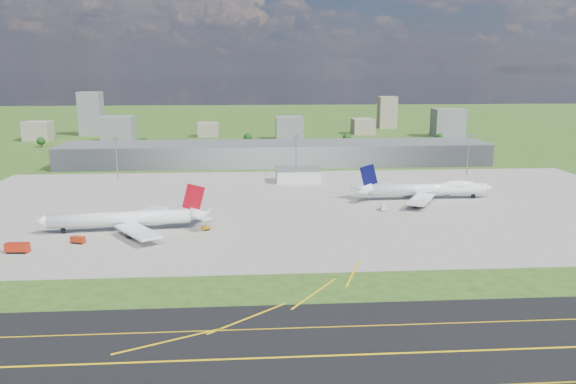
{
  "coord_description": "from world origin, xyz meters",
  "views": [
    {
      "loc": [
        -19.23,
        -230.08,
        66.17
      ],
      "look_at": [
        -0.95,
        30.53,
        9.0
      ],
      "focal_mm": 35.0,
      "sensor_mm": 36.0,
      "label": 1
    }
  ],
  "objects": [
    {
      "name": "bldg_ce",
      "position": [
        100.0,
        350.0,
        8.0
      ],
      "size": [
        22.0,
        24.0,
        16.0
      ],
      "primitive_type": "cube",
      "color": "gray",
      "rests_on": "ground"
    },
    {
      "name": "van_white_far",
      "position": [
        86.42,
        57.53,
        1.14
      ],
      "size": [
        4.47,
        2.58,
        2.23
      ],
      "rotation": [
        0.0,
        0.0,
        0.15
      ],
      "color": "white",
      "rests_on": "ground"
    },
    {
      "name": "tug_yellow",
      "position": [
        -37.93,
        -1.59,
        0.89
      ],
      "size": [
        3.85,
        3.61,
        1.7
      ],
      "rotation": [
        0.0,
        0.0,
        0.67
      ],
      "color": "orange",
      "rests_on": "ground"
    },
    {
      "name": "airliner_blue_quad",
      "position": [
        73.29,
        48.48,
        5.33
      ],
      "size": [
        73.32,
        57.61,
        19.17
      ],
      "rotation": [
        0.0,
        0.0,
        0.02
      ],
      "color": "white",
      "rests_on": "ground"
    },
    {
      "name": "airliner_red_twin",
      "position": [
        -70.45,
        -0.05,
        5.19
      ],
      "size": [
        71.04,
        55.15,
        19.48
      ],
      "rotation": [
        0.0,
        0.0,
        3.23
      ],
      "color": "white",
      "rests_on": "ground"
    },
    {
      "name": "ops_building",
      "position": [
        10.0,
        100.0,
        4.0
      ],
      "size": [
        26.0,
        16.0,
        8.0
      ],
      "primitive_type": "cube",
      "color": "silver",
      "rests_on": "ground"
    },
    {
      "name": "tree_far_e",
      "position": [
        160.0,
        285.0,
        4.53
      ],
      "size": [
        6.3,
        6.3,
        7.7
      ],
      "color": "#382314",
      "rests_on": "ground"
    },
    {
      "name": "taxiway",
      "position": [
        0.0,
        -110.0,
        0.03
      ],
      "size": [
        1400.0,
        60.0,
        0.06
      ],
      "primitive_type": "cube",
      "color": "black",
      "rests_on": "ground"
    },
    {
      "name": "mast_west",
      "position": [
        -100.0,
        115.0,
        17.71
      ],
      "size": [
        3.5,
        2.0,
        25.9
      ],
      "color": "gray",
      "rests_on": "ground"
    },
    {
      "name": "bldg_far_w",
      "position": [
        -220.0,
        320.0,
        9.0
      ],
      "size": [
        24.0,
        20.0,
        18.0
      ],
      "primitive_type": "cube",
      "color": "gray",
      "rests_on": "ground"
    },
    {
      "name": "tree_w",
      "position": [
        -110.0,
        265.0,
        4.86
      ],
      "size": [
        6.75,
        6.75,
        8.25
      ],
      "color": "#382314",
      "rests_on": "ground"
    },
    {
      "name": "bldg_cw",
      "position": [
        -60.0,
        340.0,
        7.0
      ],
      "size": [
        20.0,
        18.0,
        14.0
      ],
      "primitive_type": "cube",
      "color": "gray",
      "rests_on": "ground"
    },
    {
      "name": "terminal",
      "position": [
        0.0,
        165.0,
        7.5
      ],
      "size": [
        300.0,
        42.0,
        15.0
      ],
      "primitive_type": "cube",
      "color": "gray",
      "rests_on": "ground"
    },
    {
      "name": "tree_c",
      "position": [
        -20.0,
        280.0,
        5.84
      ],
      "size": [
        8.1,
        8.1,
        9.9
      ],
      "color": "#382314",
      "rests_on": "ground"
    },
    {
      "name": "tree_e",
      "position": [
        70.0,
        275.0,
        5.51
      ],
      "size": [
        7.65,
        7.65,
        9.35
      ],
      "color": "#382314",
      "rests_on": "ground"
    },
    {
      "name": "bldg_tall_e",
      "position": [
        140.0,
        410.0,
        18.0
      ],
      "size": [
        20.0,
        18.0,
        36.0
      ],
      "primitive_type": "cube",
      "color": "gray",
      "rests_on": "ground"
    },
    {
      "name": "van_white_near",
      "position": [
        44.81,
        27.41,
        1.35
      ],
      "size": [
        3.05,
        5.58,
        2.69
      ],
      "rotation": [
        0.0,
        0.0,
        1.43
      ],
      "color": "silver",
      "rests_on": "ground"
    },
    {
      "name": "bldg_c",
      "position": [
        20.0,
        310.0,
        11.0
      ],
      "size": [
        26.0,
        20.0,
        22.0
      ],
      "primitive_type": "cube",
      "color": "slate",
      "rests_on": "ground"
    },
    {
      "name": "fire_truck",
      "position": [
        -104.89,
        -26.48,
        1.85
      ],
      "size": [
        8.66,
        3.9,
        3.72
      ],
      "rotation": [
        0.0,
        0.0,
        -0.08
      ],
      "color": "#AA1E0C",
      "rests_on": "ground"
    },
    {
      "name": "bldg_w",
      "position": [
        -140.0,
        300.0,
        12.0
      ],
      "size": [
        28.0,
        22.0,
        24.0
      ],
      "primitive_type": "cube",
      "color": "slate",
      "rests_on": "ground"
    },
    {
      "name": "mast_east",
      "position": [
        120.0,
        115.0,
        17.71
      ],
      "size": [
        3.5,
        2.0,
        25.9
      ],
      "color": "gray",
      "rests_on": "ground"
    },
    {
      "name": "bldg_e",
      "position": [
        180.0,
        320.0,
        14.0
      ],
      "size": [
        30.0,
        22.0,
        28.0
      ],
      "primitive_type": "cube",
      "color": "slate",
      "rests_on": "ground"
    },
    {
      "name": "crash_tender",
      "position": [
        -86.01,
        -16.43,
        1.43
      ],
      "size": [
        5.83,
        3.97,
        2.85
      ],
      "rotation": [
        0.0,
        0.0,
        -0.34
      ],
      "color": "#A0250B",
      "rests_on": "ground"
    },
    {
      "name": "apron",
      "position": [
        10.0,
        40.0,
        0.04
      ],
      "size": [
        360.0,
        190.0,
        0.08
      ],
      "primitive_type": "cube",
      "color": "gray",
      "rests_on": "ground"
    },
    {
      "name": "ground",
      "position": [
        0.0,
        150.0,
        0.0
      ],
      "size": [
        1400.0,
        1400.0,
        0.0
      ],
      "primitive_type": "plane",
      "color": "#2E4816",
      "rests_on": "ground"
    },
    {
      "name": "tree_far_w",
      "position": [
        -200.0,
        270.0,
        5.18
      ],
      "size": [
        7.2,
        7.2,
        8.8
      ],
      "color": "#382314",
      "rests_on": "ground"
    },
    {
      "name": "mast_center",
      "position": [
        10.0,
        115.0,
        17.71
      ],
      "size": [
        3.5,
        2.0,
        25.9
      ],
      "color": "gray",
      "rests_on": "ground"
    },
    {
      "name": "bldg_tall_w",
      "position": [
        -180.0,
        360.0,
        22.0
      ],
      "size": [
        22.0,
        20.0,
        44.0
      ],
      "primitive_type": "cube",
      "color": "slate",
      "rests_on": "ground"
    }
  ]
}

